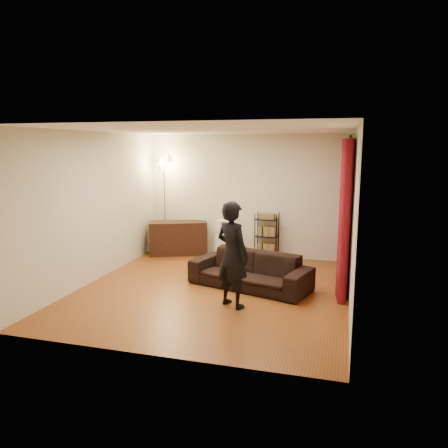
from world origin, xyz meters
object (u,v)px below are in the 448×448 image
(media_cabinet, at_px, (178,238))
(floor_lamp, at_px, (165,205))
(person, at_px, (232,255))
(wire_shelf, at_px, (267,236))
(sofa, at_px, (250,270))
(storage_boxes, at_px, (224,239))

(media_cabinet, xyz_separation_m, floor_lamp, (-0.33, 0.03, 0.73))
(person, xyz_separation_m, floor_lamp, (-2.35, 2.87, 0.29))
(wire_shelf, distance_m, floor_lamp, 2.42)
(sofa, relative_size, wire_shelf, 2.05)
(person, xyz_separation_m, media_cabinet, (-2.02, 2.84, -0.44))
(person, relative_size, floor_lamp, 0.74)
(storage_boxes, distance_m, wire_shelf, 0.94)
(wire_shelf, bearing_deg, person, -71.13)
(person, height_order, storage_boxes, person)
(media_cabinet, distance_m, wire_shelf, 2.02)
(storage_boxes, relative_size, floor_lamp, 0.38)
(storage_boxes, bearing_deg, person, -71.78)
(sofa, height_order, wire_shelf, wire_shelf)
(storage_boxes, bearing_deg, floor_lamp, 177.58)
(person, distance_m, floor_lamp, 3.72)
(person, xyz_separation_m, storage_boxes, (-0.93, 2.81, -0.39))
(storage_boxes, bearing_deg, sofa, -61.84)
(person, distance_m, wire_shelf, 2.97)
(wire_shelf, xyz_separation_m, floor_lamp, (-2.34, -0.08, 0.60))
(sofa, relative_size, person, 1.28)
(sofa, bearing_deg, person, -77.26)
(person, distance_m, media_cabinet, 3.51)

